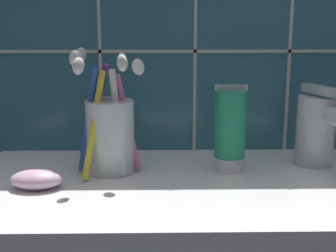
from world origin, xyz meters
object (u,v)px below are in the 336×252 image
Objects in this scene: toothpaste_tube at (230,129)px; sink_faucet at (319,128)px; toothbrush_cup at (110,131)px; soap_bar at (37,179)px.

toothpaste_tube is 13.43cm from sink_faucet.
toothbrush_cup reaches higher than sink_faucet.
sink_faucet reaches higher than soap_bar.
toothbrush_cup reaches higher than toothpaste_tube.
sink_faucet is at bearing 8.97° from toothpaste_tube.
toothbrush_cup is 2.63× the size of soap_bar.
toothbrush_cup is 30.17cm from sink_faucet.
toothpaste_tube reaches higher than sink_faucet.
toothbrush_cup reaches higher than soap_bar.
soap_bar is (-38.74, -8.92, -4.44)cm from sink_faucet.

